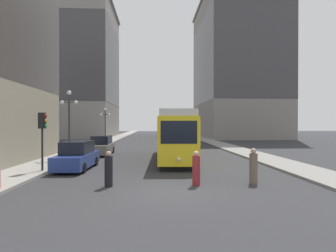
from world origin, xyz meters
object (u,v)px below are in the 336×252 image
(transit_bus, at_px, (185,131))
(pedestrian_crossing_near, at_px, (109,170))
(traffic_light_near_left, at_px, (42,126))
(parked_car_left_mid, at_px, (77,156))
(lamp_post_left_near, at_px, (69,114))
(lamp_post_left_far, at_px, (105,120))
(pedestrian_on_sidewalk, at_px, (253,167))
(pedestrian_crossing_far, at_px, (196,169))
(parked_car_left_near, at_px, (102,146))
(streetcar, at_px, (175,134))

(transit_bus, distance_m, pedestrian_crossing_near, 27.75)
(pedestrian_crossing_near, distance_m, traffic_light_near_left, 6.26)
(parked_car_left_mid, xyz_separation_m, pedestrian_crossing_near, (2.87, -5.09, -0.06))
(lamp_post_left_near, height_order, lamp_post_left_far, lamp_post_left_near)
(transit_bus, bearing_deg, pedestrian_on_sidewalk, -89.34)
(transit_bus, xyz_separation_m, parked_car_left_mid, (-9.59, -21.82, -1.10))
(pedestrian_crossing_far, xyz_separation_m, lamp_post_left_far, (-8.91, 25.81, 2.74))
(lamp_post_left_far, bearing_deg, parked_car_left_mid, -84.77)
(parked_car_left_near, relative_size, parked_car_left_mid, 1.01)
(parked_car_left_near, height_order, lamp_post_left_far, lamp_post_left_far)
(pedestrian_crossing_far, relative_size, lamp_post_left_near, 0.30)
(pedestrian_crossing_near, bearing_deg, lamp_post_left_near, 101.45)
(pedestrian_crossing_near, distance_m, lamp_post_left_far, 26.44)
(streetcar, xyz_separation_m, parked_car_left_mid, (-6.77, -4.69, -1.26))
(transit_bus, xyz_separation_m, lamp_post_left_near, (-11.49, -17.36, 1.83))
(transit_bus, bearing_deg, pedestrian_crossing_far, -95.47)
(parked_car_left_near, distance_m, lamp_post_left_far, 12.93)
(pedestrian_crossing_near, bearing_deg, parked_car_left_near, 87.04)
(pedestrian_on_sidewalk, bearing_deg, parked_car_left_near, 125.38)
(transit_bus, relative_size, pedestrian_on_sidewalk, 7.33)
(pedestrian_crossing_near, bearing_deg, parked_car_left_mid, 104.33)
(pedestrian_crossing_near, xyz_separation_m, pedestrian_on_sidewalk, (7.02, 0.27, 0.03))
(transit_bus, height_order, pedestrian_crossing_far, transit_bus)
(transit_bus, xyz_separation_m, lamp_post_left_far, (-11.49, -1.05, 1.56))
(lamp_post_left_far, bearing_deg, transit_bus, 5.20)
(transit_bus, distance_m, parked_car_left_mid, 23.86)
(pedestrian_crossing_near, xyz_separation_m, pedestrian_crossing_far, (4.14, 0.05, -0.01))
(parked_car_left_near, relative_size, pedestrian_crossing_near, 2.89)
(parked_car_left_mid, xyz_separation_m, pedestrian_crossing_far, (7.01, -5.04, -0.07))
(parked_car_left_mid, height_order, pedestrian_on_sidewalk, parked_car_left_mid)
(parked_car_left_near, relative_size, pedestrian_crossing_far, 2.93)
(streetcar, xyz_separation_m, traffic_light_near_left, (-8.46, -5.99, 0.72))
(traffic_light_near_left, bearing_deg, parked_car_left_near, 80.03)
(parked_car_left_mid, relative_size, pedestrian_crossing_far, 2.89)
(lamp_post_left_near, xyz_separation_m, lamp_post_left_far, (0.00, 16.31, -0.27))
(parked_car_left_near, bearing_deg, pedestrian_crossing_near, -78.06)
(parked_car_left_near, relative_size, lamp_post_left_near, 0.88)
(streetcar, distance_m, pedestrian_on_sidewalk, 10.09)
(transit_bus, distance_m, parked_car_left_near, 16.64)
(pedestrian_crossing_far, bearing_deg, pedestrian_on_sidewalk, 13.08)
(transit_bus, bearing_deg, parked_car_left_near, -125.25)
(parked_car_left_near, distance_m, traffic_light_near_left, 9.91)
(traffic_light_near_left, bearing_deg, transit_bus, 64.01)
(parked_car_left_mid, bearing_deg, pedestrian_crossing_near, -58.65)
(pedestrian_on_sidewalk, bearing_deg, transit_bus, 88.94)
(parked_car_left_mid, relative_size, traffic_light_near_left, 1.38)
(transit_bus, relative_size, parked_car_left_near, 2.64)
(traffic_light_near_left, bearing_deg, parked_car_left_mid, 37.74)
(pedestrian_crossing_far, distance_m, lamp_post_left_near, 13.37)
(parked_car_left_mid, relative_size, lamp_post_left_far, 0.94)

